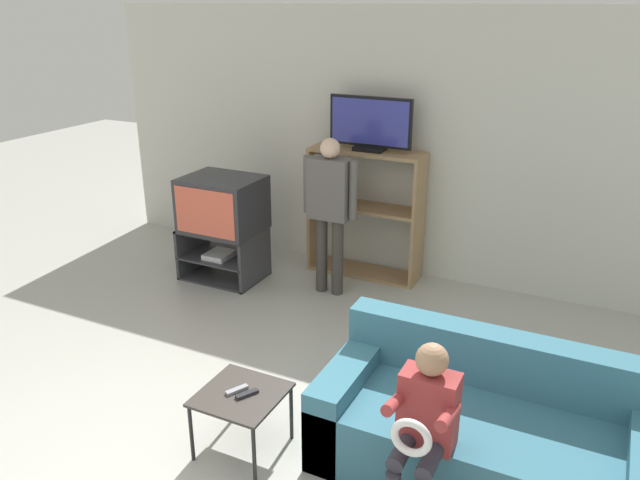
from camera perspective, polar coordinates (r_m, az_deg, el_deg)
name	(u,v)px	position (r m, az deg, el deg)	size (l,w,h in m)	color
wall_back	(392,145)	(6.21, 6.56, 8.64)	(6.40, 0.06, 2.60)	beige
tv_stand	(223,254)	(6.31, -8.84, -1.25)	(0.78, 0.55, 0.51)	#38383D
television_main	(223,204)	(6.12, -8.90, 3.26)	(0.74, 0.60, 0.53)	#2D2D33
media_shelf	(365,212)	(6.21, 4.14, 2.54)	(1.13, 0.37, 1.29)	#9E7A51
television_flat	(370,125)	(5.97, 4.61, 10.43)	(0.82, 0.20, 0.51)	black
snack_table	(241,399)	(3.92, -7.21, -14.26)	(0.49, 0.49, 0.41)	#38332D
remote_control_black	(247,394)	(3.87, -6.69, -13.81)	(0.04, 0.14, 0.02)	#232328
remote_control_white	(237,390)	(3.91, -7.60, -13.43)	(0.04, 0.14, 0.02)	gray
couch	(484,433)	(3.91, 14.79, -16.65)	(1.90, 0.87, 0.77)	teal
person_standing_adult	(330,203)	(5.70, 0.90, 3.45)	(0.53, 0.20, 1.49)	#3D3833
person_seated_child	(423,423)	(3.36, 9.43, -16.19)	(0.33, 0.43, 1.02)	#2D2D38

